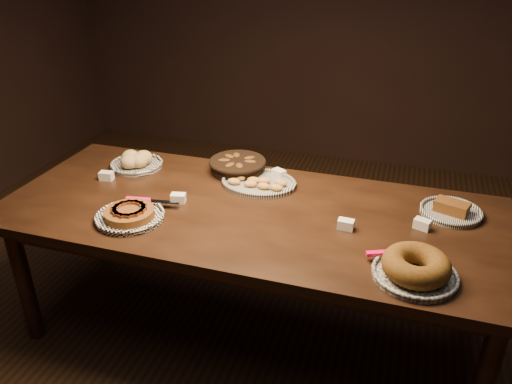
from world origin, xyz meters
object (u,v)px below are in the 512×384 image
(buffet_table, at_px, (250,223))
(bundt_cake_plate, at_px, (415,268))
(madeleine_platter, at_px, (258,182))
(apple_tart_plate, at_px, (130,215))

(buffet_table, distance_m, bundt_cake_plate, 0.83)
(buffet_table, distance_m, madeleine_platter, 0.28)
(apple_tart_plate, relative_size, bundt_cake_plate, 0.95)
(apple_tart_plate, distance_m, madeleine_platter, 0.68)
(buffet_table, xyz_separation_m, apple_tart_plate, (-0.49, -0.25, 0.10))
(madeleine_platter, bearing_deg, buffet_table, -101.02)
(buffet_table, bearing_deg, apple_tart_plate, -152.99)
(apple_tart_plate, height_order, bundt_cake_plate, bundt_cake_plate)
(buffet_table, relative_size, apple_tart_plate, 7.13)
(apple_tart_plate, bearing_deg, buffet_table, 35.71)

